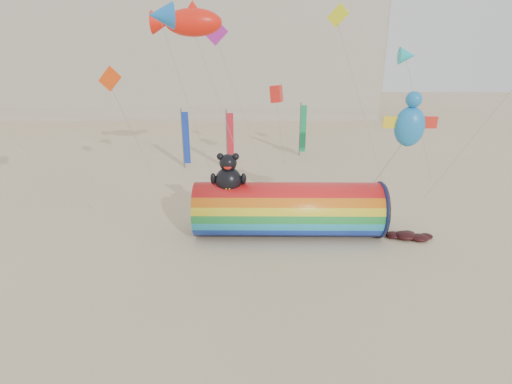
{
  "coord_description": "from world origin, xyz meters",
  "views": [
    {
      "loc": [
        0.66,
        -19.41,
        9.94
      ],
      "look_at": [
        0.5,
        1.5,
        2.4
      ],
      "focal_mm": 28.0,
      "sensor_mm": 36.0,
      "label": 1
    }
  ],
  "objects_px": {
    "hotel_building": "(177,46)",
    "windsock_assembly": "(288,208)",
    "kite_handler": "(385,214)",
    "fabric_bundle": "(409,236)"
  },
  "relations": [
    {
      "from": "fabric_bundle",
      "to": "hotel_building",
      "type": "bearing_deg",
      "value": 114.8
    },
    {
      "from": "windsock_assembly",
      "to": "kite_handler",
      "type": "distance_m",
      "value": 5.88
    },
    {
      "from": "hotel_building",
      "to": "windsock_assembly",
      "type": "bearing_deg",
      "value": -72.33
    },
    {
      "from": "windsock_assembly",
      "to": "fabric_bundle",
      "type": "bearing_deg",
      "value": -4.63
    },
    {
      "from": "hotel_building",
      "to": "windsock_assembly",
      "type": "height_order",
      "value": "hotel_building"
    },
    {
      "from": "hotel_building",
      "to": "kite_handler",
      "type": "relative_size",
      "value": 34.69
    },
    {
      "from": "hotel_building",
      "to": "windsock_assembly",
      "type": "xyz_separation_m",
      "value": [
        14.28,
        -44.82,
        -8.72
      ]
    },
    {
      "from": "hotel_building",
      "to": "fabric_bundle",
      "type": "distance_m",
      "value": 50.99
    },
    {
      "from": "hotel_building",
      "to": "fabric_bundle",
      "type": "relative_size",
      "value": 23.06
    },
    {
      "from": "hotel_building",
      "to": "kite_handler",
      "type": "distance_m",
      "value": 49.14
    }
  ]
}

